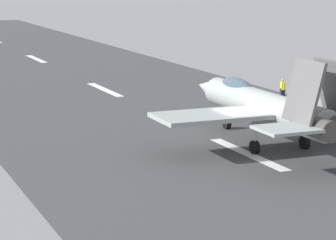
# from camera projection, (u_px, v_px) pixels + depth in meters

# --- Properties ---
(ground_plane) EXTENTS (400.00, 400.00, 0.00)m
(ground_plane) POSITION_uv_depth(u_px,v_px,m) (241.00, 151.00, 42.31)
(ground_plane) COLOR gray
(runway_strip) EXTENTS (240.00, 26.00, 0.02)m
(runway_strip) POSITION_uv_depth(u_px,v_px,m) (241.00, 151.00, 42.29)
(runway_strip) COLOR #3E3E40
(runway_strip) RESTS_ON ground
(fighter_jet) EXTENTS (16.84, 13.97, 5.54)m
(fighter_jet) POSITION_uv_depth(u_px,v_px,m) (266.00, 105.00, 43.32)
(fighter_jet) COLOR #99A09D
(fighter_jet) RESTS_ON ground
(crew_person) EXTENTS (0.68, 0.39, 1.63)m
(crew_person) POSITION_uv_depth(u_px,v_px,m) (283.00, 89.00, 59.29)
(crew_person) COLOR #1E2338
(crew_person) RESTS_ON ground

